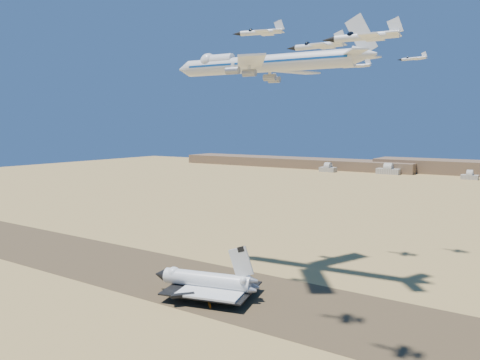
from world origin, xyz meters
The scene contains 13 objects.
ground centered at (0.00, 0.00, 0.00)m, with size 1200.00×1200.00×0.00m, color tan.
runway centered at (0.00, 0.00, 0.03)m, with size 600.00×50.00×0.06m, color brown.
hangars centered at (-64.00, 478.43, 4.83)m, with size 200.50×29.50×30.00m.
shuttle centered at (14.76, -9.40, 5.52)m, with size 41.88×32.16×20.53m.
carrier_747 centered at (17.89, 22.68, 88.44)m, with size 86.65×66.73×21.54m.
crew_a centered at (21.74, -17.07, 0.89)m, with size 0.60×0.40×1.66m, color #CE690C.
crew_b centered at (23.17, -18.18, 0.96)m, with size 0.87×0.50×1.80m, color #CE690C.
crew_c centered at (23.57, -18.44, 0.95)m, with size 1.05×0.54×1.78m, color #CE690C.
chase_jet_a centered at (47.11, -25.01, 90.08)m, with size 15.28×8.83×3.88m.
chase_jet_b centered at (70.07, -35.92, 82.66)m, with size 15.51×8.23×3.86m.
chase_jet_c centered at (88.46, -55.66, 79.84)m, with size 15.02×8.23×3.75m.
chase_jet_d centered at (42.40, 67.01, 90.66)m, with size 15.29×8.27×3.81m.
chase_jet_e centered at (62.75, 86.75, 94.66)m, with size 13.73×7.40×3.42m.
Camera 1 is at (118.68, -143.12, 63.11)m, focal length 35.00 mm.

